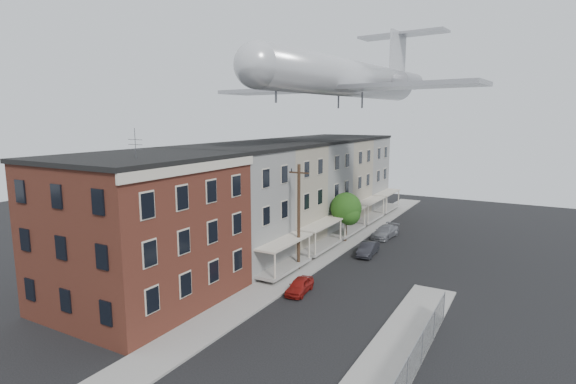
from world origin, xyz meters
name	(u,v)px	position (x,y,z in m)	size (l,w,h in m)	color
sidewalk_left	(329,251)	(-5.50, 24.00, 0.06)	(3.00, 62.00, 0.12)	gray
sidewalk_right	(382,374)	(5.50, 6.00, 0.06)	(3.00, 26.00, 0.12)	gray
curb_left	(343,253)	(-4.05, 24.00, 0.07)	(0.15, 62.00, 0.14)	gray
curb_right	(354,366)	(4.05, 6.00, 0.07)	(0.15, 26.00, 0.14)	gray
corner_building	(142,229)	(-12.00, 7.00, 5.16)	(10.31, 12.30, 12.15)	#331810
row_house_a	(226,206)	(-11.96, 16.50, 5.13)	(11.98, 7.00, 10.30)	slate
row_house_b	(269,194)	(-11.96, 23.50, 5.13)	(11.98, 7.00, 10.30)	#706959
row_house_c	(301,185)	(-11.96, 30.50, 5.13)	(11.98, 7.00, 10.30)	slate
row_house_d	(326,178)	(-11.96, 37.50, 5.13)	(11.98, 7.00, 10.30)	#706959
row_house_e	(347,172)	(-11.96, 44.50, 5.13)	(11.98, 7.00, 10.30)	slate
chainlink_fence	(407,375)	(7.00, 5.00, 1.00)	(0.06, 18.06, 1.90)	gray
utility_pole	(299,216)	(-5.60, 18.00, 4.67)	(1.80, 0.26, 9.00)	black
street_tree	(347,210)	(-5.27, 27.92, 3.45)	(3.22, 3.20, 5.20)	black
car_near	(300,286)	(-3.11, 13.48, 0.56)	(1.32, 3.27, 1.12)	maroon
car_mid	(368,249)	(-1.80, 24.71, 0.62)	(1.31, 3.75, 1.24)	black
car_far	(385,232)	(-2.30, 31.64, 0.65)	(1.81, 4.45, 1.29)	slate
airplane	(349,78)	(-5.71, 28.71, 16.68)	(27.35, 31.23, 8.99)	#B9BABE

